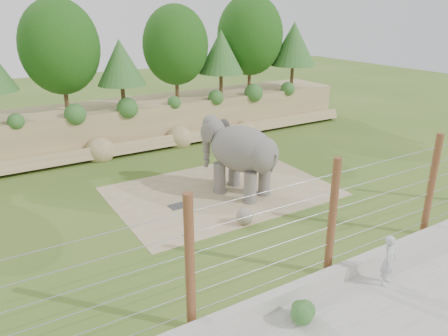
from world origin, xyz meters
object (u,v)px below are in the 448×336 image
zookeeper (389,260)px  stone_ball (245,216)px  barrier_fence (332,218)px  elephant (242,159)px

zookeeper → stone_ball: bearing=80.7°
zookeeper → barrier_fence: bearing=103.6°
elephant → barrier_fence: size_ratio=0.20×
barrier_fence → zookeeper: barrier_fence is taller
elephant → barrier_fence: (-1.18, -6.86, 0.32)m
barrier_fence → stone_ball: bearing=96.0°
elephant → zookeeper: (-0.06, -8.28, -0.82)m
barrier_fence → zookeeper: size_ratio=11.96×
elephant → barrier_fence: bearing=-118.4°
elephant → stone_ball: elephant is taller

